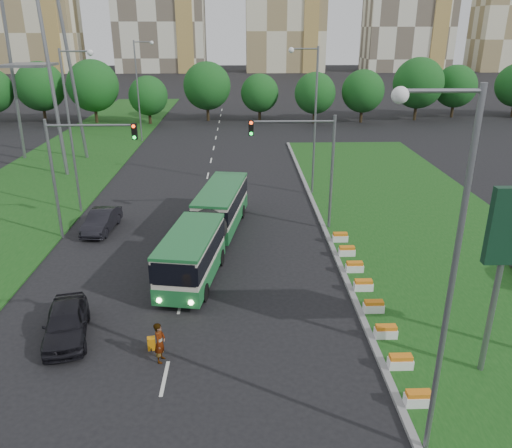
{
  "coord_description": "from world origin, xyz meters",
  "views": [
    {
      "loc": [
        0.2,
        -22.68,
        13.25
      ],
      "look_at": [
        1.05,
        4.44,
        2.6
      ],
      "focal_mm": 35.0,
      "sensor_mm": 36.0,
      "label": 1
    }
  ],
  "objects_px": {
    "car_left_near": "(66,323)",
    "shopping_trolley": "(151,343)",
    "pedestrian": "(160,342)",
    "articulated_bus": "(208,226)",
    "traffic_mast_median": "(309,155)",
    "car_left_far": "(102,221)",
    "traffic_mast_left": "(76,160)"
  },
  "relations": [
    {
      "from": "articulated_bus",
      "to": "traffic_mast_median",
      "type": "bearing_deg",
      "value": 35.45
    },
    {
      "from": "shopping_trolley",
      "to": "traffic_mast_median",
      "type": "bearing_deg",
      "value": 47.95
    },
    {
      "from": "articulated_bus",
      "to": "car_left_far",
      "type": "height_order",
      "value": "articulated_bus"
    },
    {
      "from": "car_left_far",
      "to": "pedestrian",
      "type": "distance_m",
      "value": 16.23
    },
    {
      "from": "pedestrian",
      "to": "shopping_trolley",
      "type": "height_order",
      "value": "pedestrian"
    },
    {
      "from": "car_left_near",
      "to": "traffic_mast_left",
      "type": "bearing_deg",
      "value": 89.41
    },
    {
      "from": "traffic_mast_left",
      "to": "car_left_near",
      "type": "bearing_deg",
      "value": -78.03
    },
    {
      "from": "articulated_bus",
      "to": "car_left_near",
      "type": "bearing_deg",
      "value": -111.99
    },
    {
      "from": "pedestrian",
      "to": "traffic_mast_left",
      "type": "bearing_deg",
      "value": 38.2
    },
    {
      "from": "traffic_mast_left",
      "to": "car_left_near",
      "type": "xyz_separation_m",
      "value": [
        2.53,
        -11.93,
        -4.57
      ]
    },
    {
      "from": "traffic_mast_median",
      "to": "articulated_bus",
      "type": "distance_m",
      "value": 8.37
    },
    {
      "from": "traffic_mast_median",
      "to": "articulated_bus",
      "type": "bearing_deg",
      "value": -154.01
    },
    {
      "from": "car_left_far",
      "to": "car_left_near",
      "type": "bearing_deg",
      "value": -77.41
    },
    {
      "from": "traffic_mast_left",
      "to": "traffic_mast_median",
      "type": "bearing_deg",
      "value": 3.77
    },
    {
      "from": "traffic_mast_median",
      "to": "articulated_bus",
      "type": "height_order",
      "value": "traffic_mast_median"
    },
    {
      "from": "car_left_far",
      "to": "shopping_trolley",
      "type": "height_order",
      "value": "car_left_far"
    },
    {
      "from": "articulated_bus",
      "to": "pedestrian",
      "type": "relative_size",
      "value": 8.56
    },
    {
      "from": "traffic_mast_left",
      "to": "shopping_trolley",
      "type": "relative_size",
      "value": 13.56
    },
    {
      "from": "traffic_mast_median",
      "to": "shopping_trolley",
      "type": "distance_m",
      "value": 17.19
    },
    {
      "from": "pedestrian",
      "to": "traffic_mast_median",
      "type": "bearing_deg",
      "value": -17.5
    },
    {
      "from": "shopping_trolley",
      "to": "traffic_mast_left",
      "type": "bearing_deg",
      "value": 106.33
    },
    {
      "from": "traffic_mast_median",
      "to": "traffic_mast_left",
      "type": "height_order",
      "value": "same"
    },
    {
      "from": "traffic_mast_median",
      "to": "shopping_trolley",
      "type": "height_order",
      "value": "traffic_mast_median"
    },
    {
      "from": "car_left_far",
      "to": "pedestrian",
      "type": "relative_size",
      "value": 2.45
    },
    {
      "from": "traffic_mast_left",
      "to": "pedestrian",
      "type": "xyz_separation_m",
      "value": [
        7.08,
        -13.83,
        -4.43
      ]
    },
    {
      "from": "traffic_mast_left",
      "to": "articulated_bus",
      "type": "distance_m",
      "value": 9.51
    },
    {
      "from": "car_left_near",
      "to": "pedestrian",
      "type": "xyz_separation_m",
      "value": [
        4.55,
        -1.89,
        0.14
      ]
    },
    {
      "from": "traffic_mast_median",
      "to": "car_left_far",
      "type": "bearing_deg",
      "value": 179.46
    },
    {
      "from": "traffic_mast_left",
      "to": "articulated_bus",
      "type": "height_order",
      "value": "traffic_mast_left"
    },
    {
      "from": "traffic_mast_left",
      "to": "pedestrian",
      "type": "relative_size",
      "value": 4.34
    },
    {
      "from": "car_left_near",
      "to": "shopping_trolley",
      "type": "height_order",
      "value": "car_left_near"
    },
    {
      "from": "car_left_near",
      "to": "pedestrian",
      "type": "bearing_deg",
      "value": -35.16
    }
  ]
}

